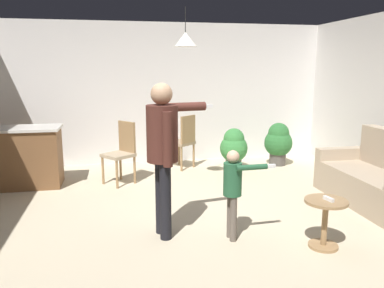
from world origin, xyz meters
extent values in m
plane|color=beige|center=(0.00, 0.00, 0.00)|extent=(7.68, 7.68, 0.00)
cube|color=silver|center=(0.00, 3.20, 1.35)|extent=(6.40, 0.10, 2.70)
cube|color=tan|center=(2.50, 0.11, 0.23)|extent=(0.86, 1.44, 0.45)
cube|color=tan|center=(2.50, 0.92, 0.32)|extent=(0.85, 0.18, 0.63)
cylinder|color=#99754C|center=(2.83, 0.91, 0.03)|extent=(0.05, 0.05, 0.06)
cylinder|color=#99754C|center=(2.18, 0.91, 0.03)|extent=(0.05, 0.05, 0.06)
cube|color=brown|center=(-2.45, 1.90, 0.45)|extent=(1.20, 0.60, 0.91)
cube|color=beige|center=(-2.45, 1.90, 0.93)|extent=(1.26, 0.66, 0.04)
cylinder|color=#99754C|center=(1.14, -0.96, 0.51)|extent=(0.44, 0.44, 0.03)
cylinder|color=#99754C|center=(1.14, -0.96, 0.24)|extent=(0.06, 0.06, 0.49)
cylinder|color=#99754C|center=(1.14, -0.96, 0.01)|extent=(0.31, 0.31, 0.03)
cylinder|color=black|center=(-0.49, -0.26, 0.43)|extent=(0.13, 0.13, 0.86)
cylinder|color=black|center=(-0.46, -0.44, 0.43)|extent=(0.13, 0.13, 0.86)
cylinder|color=#4C261E|center=(-0.48, -0.35, 1.16)|extent=(0.34, 0.34, 0.61)
sphere|color=tan|center=(-0.48, -0.35, 1.58)|extent=(0.23, 0.23, 0.23)
cylinder|color=#4C261E|center=(-0.23, -0.11, 1.42)|extent=(0.58, 0.19, 0.10)
cube|color=white|center=(0.09, -0.05, 1.42)|extent=(0.13, 0.06, 0.04)
cylinder|color=#4C261E|center=(-0.44, -0.54, 1.13)|extent=(0.10, 0.10, 0.57)
cylinder|color=#60564C|center=(0.24, -0.53, 0.25)|extent=(0.07, 0.07, 0.50)
cylinder|color=#60564C|center=(0.25, -0.63, 0.25)|extent=(0.07, 0.07, 0.50)
cylinder|color=#265938|center=(0.25, -0.58, 0.68)|extent=(0.20, 0.20, 0.36)
sphere|color=#D8AD8C|center=(0.25, -0.58, 0.93)|extent=(0.14, 0.14, 0.14)
cylinder|color=#265938|center=(0.24, -0.47, 0.67)|extent=(0.06, 0.06, 0.34)
cylinder|color=#265938|center=(0.42, -0.69, 0.83)|extent=(0.34, 0.07, 0.06)
cube|color=white|center=(0.62, -0.68, 0.83)|extent=(0.13, 0.04, 0.04)
cylinder|color=#99754C|center=(0.18, 2.33, 0.23)|extent=(0.04, 0.04, 0.45)
cylinder|color=#99754C|center=(0.45, 2.57, 0.23)|extent=(0.04, 0.04, 0.45)
cylinder|color=#99754C|center=(-0.06, 2.61, 0.23)|extent=(0.04, 0.04, 0.45)
cylinder|color=#99754C|center=(0.22, 2.84, 0.23)|extent=(0.04, 0.04, 0.45)
cube|color=#997F60|center=(0.20, 2.59, 0.47)|extent=(0.59, 0.59, 0.05)
cube|color=#99754C|center=(0.32, 2.44, 0.75)|extent=(0.31, 0.28, 0.50)
cylinder|color=#99754C|center=(-0.69, 1.73, 0.23)|extent=(0.04, 0.04, 0.45)
cylinder|color=#99754C|center=(-0.91, 2.02, 0.23)|extent=(0.04, 0.04, 0.45)
cylinder|color=#99754C|center=(-0.97, 1.51, 0.23)|extent=(0.04, 0.04, 0.45)
cylinder|color=#99754C|center=(-1.20, 1.80, 0.23)|extent=(0.04, 0.04, 0.45)
cube|color=tan|center=(-0.94, 1.76, 0.47)|extent=(0.59, 0.59, 0.05)
cube|color=#99754C|center=(-0.79, 1.88, 0.75)|extent=(0.26, 0.32, 0.50)
cylinder|color=#4C4742|center=(2.09, 2.44, 0.12)|extent=(0.31, 0.31, 0.24)
sphere|color=#2D6B33|center=(2.09, 2.44, 0.43)|extent=(0.53, 0.53, 0.53)
sphere|color=#2D6B33|center=(2.09, 2.44, 0.62)|extent=(0.40, 0.40, 0.40)
cylinder|color=#4C4742|center=(1.13, 2.23, 0.12)|extent=(0.29, 0.29, 0.23)
sphere|color=#387F3D|center=(1.13, 2.23, 0.41)|extent=(0.50, 0.50, 0.50)
sphere|color=#387F3D|center=(1.13, 2.23, 0.58)|extent=(0.38, 0.38, 0.38)
cube|color=white|center=(1.15, -0.98, 0.54)|extent=(0.06, 0.13, 0.04)
cone|color=silver|center=(0.06, 1.20, 2.25)|extent=(0.32, 0.32, 0.20)
cylinder|color=black|center=(0.06, 1.20, 2.52)|extent=(0.01, 0.01, 0.36)
camera|label=1|loc=(-0.95, -4.43, 1.86)|focal=36.36mm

